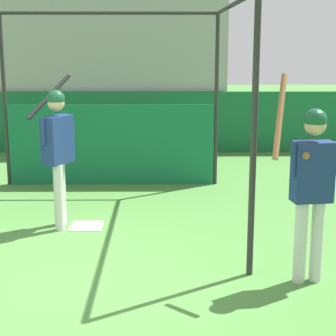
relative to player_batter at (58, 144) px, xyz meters
The scene contains 7 objects.
ground_plane 2.24m from the player_batter, 83.59° to the right, with size 60.00×60.00×0.00m, color #477F38.
outfield_wall 5.54m from the player_batter, 87.78° to the left, with size 24.00×0.12×1.41m.
bleacher_section 7.61m from the player_batter, 88.39° to the left, with size 5.40×4.00×3.49m.
batting_cage 1.79m from the player_batter, 73.54° to the left, with size 3.78×4.18×3.03m.
home_plate 1.21m from the player_batter, ahead, with size 0.44×0.44×0.02m.
player_batter is the anchor object (origin of this frame).
player_waiting 3.48m from the player_batter, 32.48° to the right, with size 0.74×0.58×2.18m.
Camera 1 is at (1.19, -5.54, 2.47)m, focal length 60.00 mm.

